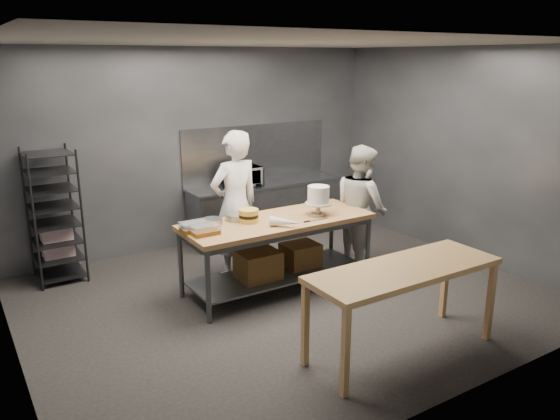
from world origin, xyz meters
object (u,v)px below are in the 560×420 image
at_px(chef_behind, 235,205).
at_px(layer_cake, 249,216).
at_px(speed_rack, 54,217).
at_px(near_counter, 404,275).
at_px(frosted_cake_stand, 318,197).
at_px(microwave, 243,176).
at_px(work_table, 277,246).
at_px(chef_right, 361,207).

distance_m(chef_behind, layer_cake, 0.58).
xyz_separation_m(chef_behind, layer_cake, (-0.11, -0.57, 0.02)).
distance_m(speed_rack, layer_cake, 2.58).
bearing_deg(layer_cake, near_counter, -74.20).
distance_m(frosted_cake_stand, layer_cake, 0.93).
height_order(chef_behind, layer_cake, chef_behind).
height_order(microwave, frosted_cake_stand, frosted_cake_stand).
xyz_separation_m(work_table, chef_right, (1.40, 0.07, 0.28)).
relative_size(work_table, layer_cake, 10.13).
height_order(work_table, speed_rack, speed_rack).
xyz_separation_m(work_table, speed_rack, (-2.27, 1.82, 0.28)).
bearing_deg(frosted_cake_stand, near_counter, -99.62).
distance_m(speed_rack, chef_right, 4.06).
relative_size(work_table, speed_rack, 1.37).
relative_size(speed_rack, microwave, 3.23).
bearing_deg(chef_right, layer_cake, 98.45).
height_order(near_counter, chef_behind, chef_behind).
distance_m(near_counter, microwave, 3.88).
height_order(speed_rack, layer_cake, speed_rack).
bearing_deg(speed_rack, layer_cake, -42.17).
relative_size(near_counter, frosted_cake_stand, 5.35).
relative_size(chef_behind, layer_cake, 8.29).
bearing_deg(chef_right, work_table, 101.74).
relative_size(near_counter, microwave, 3.69).
distance_m(chef_behind, frosted_cake_stand, 1.11).
distance_m(work_table, chef_behind, 0.81).
distance_m(microwave, layer_cake, 2.03).
distance_m(near_counter, chef_right, 2.35).
xyz_separation_m(near_counter, speed_rack, (-2.49, 3.78, 0.04)).
bearing_deg(layer_cake, frosted_cake_stand, -12.48).
height_order(work_table, near_counter, work_table).
height_order(near_counter, microwave, microwave).
xyz_separation_m(work_table, microwave, (0.55, 1.90, 0.48)).
bearing_deg(frosted_cake_stand, speed_rack, 145.47).
xyz_separation_m(work_table, near_counter, (0.22, -1.96, 0.24)).
height_order(microwave, layer_cake, microwave).
bearing_deg(chef_behind, work_table, 103.97).
bearing_deg(speed_rack, microwave, 1.62).
distance_m(speed_rack, microwave, 2.83).
bearing_deg(near_counter, work_table, 96.50).
xyz_separation_m(chef_right, layer_cake, (-1.76, 0.01, 0.14)).
bearing_deg(chef_right, microwave, 33.86).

